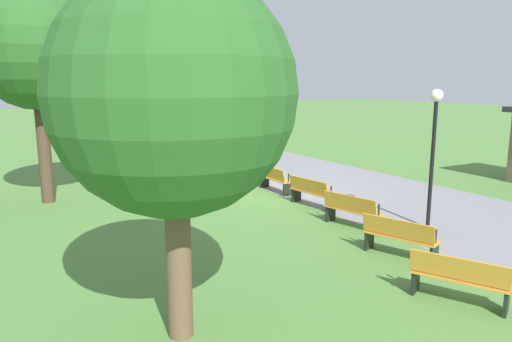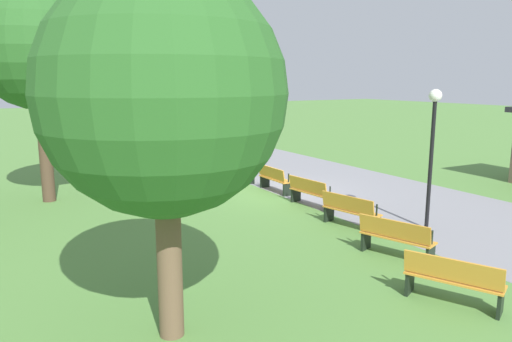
{
  "view_description": "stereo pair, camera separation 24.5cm",
  "coord_description": "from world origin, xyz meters",
  "px_view_note": "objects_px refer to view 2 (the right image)",
  "views": [
    {
      "loc": [
        13.46,
        -8.9,
        3.81
      ],
      "look_at": [
        0.0,
        -0.8,
        0.8
      ],
      "focal_mm": 33.49,
      "sensor_mm": 36.0,
      "label": 1
    },
    {
      "loc": [
        13.58,
        -8.68,
        3.81
      ],
      "look_at": [
        0.0,
        -0.8,
        0.8
      ],
      "focal_mm": 33.49,
      "sensor_mm": 36.0,
      "label": 2
    }
  ],
  "objects_px": {
    "bench_1": "(176,155)",
    "bench_2": "(208,161)",
    "bench_8": "(453,280)",
    "tree_2": "(37,49)",
    "bench_3": "(240,169)",
    "bench_7": "(396,237)",
    "bench_0": "(144,151)",
    "person_seated": "(179,151)",
    "bench_5": "(310,192)",
    "lamp_post": "(433,132)",
    "bench_4": "(274,179)",
    "tree_0": "(164,95)",
    "bench_6": "(350,210)"
  },
  "relations": [
    {
      "from": "bench_7",
      "to": "tree_2",
      "type": "xyz_separation_m",
      "value": [
        -9.13,
        -5.83,
        4.24
      ]
    },
    {
      "from": "bench_3",
      "to": "bench_7",
      "type": "xyz_separation_m",
      "value": [
        8.84,
        -0.96,
        0.0
      ]
    },
    {
      "from": "bench_3",
      "to": "tree_0",
      "type": "height_order",
      "value": "tree_0"
    },
    {
      "from": "bench_7",
      "to": "person_seated",
      "type": "relative_size",
      "value": 1.39
    },
    {
      "from": "bench_4",
      "to": "bench_8",
      "type": "distance_m",
      "value": 8.89
    },
    {
      "from": "bench_5",
      "to": "lamp_post",
      "type": "xyz_separation_m",
      "value": [
        3.27,
        1.32,
        2.07
      ]
    },
    {
      "from": "bench_5",
      "to": "bench_6",
      "type": "xyz_separation_m",
      "value": [
        2.21,
        -0.36,
        0.0
      ]
    },
    {
      "from": "lamp_post",
      "to": "bench_2",
      "type": "bearing_deg",
      "value": -170.42
    },
    {
      "from": "bench_2",
      "to": "tree_2",
      "type": "height_order",
      "value": "tree_2"
    },
    {
      "from": "bench_2",
      "to": "person_seated",
      "type": "relative_size",
      "value": 1.39
    },
    {
      "from": "person_seated",
      "to": "bench_8",
      "type": "bearing_deg",
      "value": 15.02
    },
    {
      "from": "bench_8",
      "to": "bench_2",
      "type": "bearing_deg",
      "value": 148.99
    },
    {
      "from": "bench_8",
      "to": "bench_4",
      "type": "bearing_deg",
      "value": 142.81
    },
    {
      "from": "bench_2",
      "to": "bench_6",
      "type": "height_order",
      "value": "same"
    },
    {
      "from": "bench_5",
      "to": "bench_6",
      "type": "distance_m",
      "value": 2.24
    },
    {
      "from": "bench_7",
      "to": "bench_8",
      "type": "xyz_separation_m",
      "value": [
        2.08,
        -0.82,
        0.0
      ]
    },
    {
      "from": "person_seated",
      "to": "tree_2",
      "type": "xyz_separation_m",
      "value": [
        4.06,
        -5.97,
        4.07
      ]
    },
    {
      "from": "bench_1",
      "to": "bench_6",
      "type": "relative_size",
      "value": 1.0
    },
    {
      "from": "tree_2",
      "to": "bench_0",
      "type": "bearing_deg",
      "value": 140.93
    },
    {
      "from": "bench_4",
      "to": "bench_5",
      "type": "relative_size",
      "value": 0.97
    },
    {
      "from": "bench_2",
      "to": "tree_2",
      "type": "xyz_separation_m",
      "value": [
        1.92,
        -6.42,
        4.24
      ]
    },
    {
      "from": "bench_2",
      "to": "bench_8",
      "type": "relative_size",
      "value": 1.01
    },
    {
      "from": "bench_7",
      "to": "lamp_post",
      "type": "xyz_separation_m",
      "value": [
        -1.1,
        2.28,
        2.07
      ]
    },
    {
      "from": "tree_0",
      "to": "lamp_post",
      "type": "bearing_deg",
      "value": 102.48
    },
    {
      "from": "bench_1",
      "to": "bench_7",
      "type": "xyz_separation_m",
      "value": [
        13.21,
        -0.0,
        0.0
      ]
    },
    {
      "from": "bench_3",
      "to": "lamp_post",
      "type": "bearing_deg",
      "value": 15.89
    },
    {
      "from": "bench_1",
      "to": "bench_7",
      "type": "height_order",
      "value": "same"
    },
    {
      "from": "bench_3",
      "to": "bench_5",
      "type": "distance_m",
      "value": 4.47
    },
    {
      "from": "bench_6",
      "to": "bench_0",
      "type": "bearing_deg",
      "value": 173.75
    },
    {
      "from": "bench_6",
      "to": "lamp_post",
      "type": "distance_m",
      "value": 2.87
    },
    {
      "from": "bench_5",
      "to": "bench_7",
      "type": "bearing_deg",
      "value": -18.55
    },
    {
      "from": "bench_1",
      "to": "bench_2",
      "type": "bearing_deg",
      "value": 34.06
    },
    {
      "from": "bench_5",
      "to": "lamp_post",
      "type": "bearing_deg",
      "value": 15.77
    },
    {
      "from": "bench_0",
      "to": "bench_7",
      "type": "height_order",
      "value": "same"
    },
    {
      "from": "bench_8",
      "to": "tree_2",
      "type": "distance_m",
      "value": 12.99
    },
    {
      "from": "bench_4",
      "to": "lamp_post",
      "type": "bearing_deg",
      "value": 12.29
    },
    {
      "from": "bench_2",
      "to": "lamp_post",
      "type": "height_order",
      "value": "lamp_post"
    },
    {
      "from": "person_seated",
      "to": "bench_0",
      "type": "bearing_deg",
      "value": -136.75
    },
    {
      "from": "bench_4",
      "to": "person_seated",
      "type": "distance_m",
      "value": 6.65
    },
    {
      "from": "bench_8",
      "to": "tree_2",
      "type": "xyz_separation_m",
      "value": [
        -11.21,
        -5.0,
        4.24
      ]
    },
    {
      "from": "lamp_post",
      "to": "bench_7",
      "type": "bearing_deg",
      "value": -64.27
    },
    {
      "from": "bench_7",
      "to": "person_seated",
      "type": "bearing_deg",
      "value": 160.76
    },
    {
      "from": "bench_3",
      "to": "tree_0",
      "type": "distance_m",
      "value": 11.74
    },
    {
      "from": "bench_3",
      "to": "bench_4",
      "type": "bearing_deg",
      "value": 9.3
    },
    {
      "from": "bench_4",
      "to": "bench_3",
      "type": "bearing_deg",
      "value": -176.91
    },
    {
      "from": "bench_0",
      "to": "tree_2",
      "type": "xyz_separation_m",
      "value": [
        6.16,
        -5.0,
        4.24
      ]
    },
    {
      "from": "bench_6",
      "to": "bench_3",
      "type": "bearing_deg",
      "value": 164.49
    },
    {
      "from": "person_seated",
      "to": "tree_0",
      "type": "height_order",
      "value": "tree_0"
    },
    {
      "from": "person_seated",
      "to": "tree_2",
      "type": "relative_size",
      "value": 0.18
    },
    {
      "from": "bench_5",
      "to": "bench_8",
      "type": "relative_size",
      "value": 0.99
    }
  ]
}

